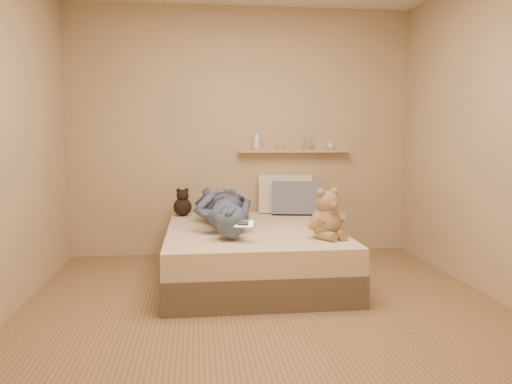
{
  "coord_description": "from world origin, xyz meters",
  "views": [
    {
      "loc": [
        -0.48,
        -3.4,
        1.26
      ],
      "look_at": [
        0.0,
        0.65,
        0.8
      ],
      "focal_mm": 35.0,
      "sensor_mm": 36.0,
      "label": 1
    }
  ],
  "objects": [
    {
      "name": "room",
      "position": [
        0.0,
        0.0,
        1.3
      ],
      "size": [
        3.8,
        3.8,
        3.8
      ],
      "color": "olive",
      "rests_on": "ground"
    },
    {
      "name": "bed",
      "position": [
        0.0,
        0.93,
        0.22
      ],
      "size": [
        1.5,
        1.9,
        0.45
      ],
      "color": "brown",
      "rests_on": "floor"
    },
    {
      "name": "game_console",
      "position": [
        -0.14,
        0.33,
        0.59
      ],
      "size": [
        0.17,
        0.1,
        0.05
      ],
      "color": "silver",
      "rests_on": "bed"
    },
    {
      "name": "teddy_bear",
      "position": [
        0.54,
        0.42,
        0.62
      ],
      "size": [
        0.32,
        0.33,
        0.4
      ],
      "color": "tan",
      "rests_on": "bed"
    },
    {
      "name": "dark_plush",
      "position": [
        -0.63,
        1.66,
        0.57
      ],
      "size": [
        0.19,
        0.19,
        0.29
      ],
      "color": "black",
      "rests_on": "bed"
    },
    {
      "name": "pillow_cream",
      "position": [
        0.44,
        1.76,
        0.65
      ],
      "size": [
        0.57,
        0.28,
        0.41
      ],
      "primitive_type": "cube",
      "rotation": [
        -0.1,
        0.0,
        -0.14
      ],
      "color": "beige",
      "rests_on": "bed"
    },
    {
      "name": "pillow_grey",
      "position": [
        0.54,
        1.62,
        0.62
      ],
      "size": [
        0.53,
        0.29,
        0.36
      ],
      "primitive_type": "cube",
      "rotation": [
        -0.22,
        0.0,
        -0.17
      ],
      "color": "slate",
      "rests_on": "bed"
    },
    {
      "name": "person",
      "position": [
        -0.25,
        1.04,
        0.63
      ],
      "size": [
        0.56,
        1.47,
        0.35
      ],
      "primitive_type": "imported",
      "rotation": [
        0.0,
        0.0,
        3.16
      ],
      "color": "#495573",
      "rests_on": "bed"
    },
    {
      "name": "wall_shelf",
      "position": [
        0.55,
        1.84,
        1.1
      ],
      "size": [
        1.2,
        0.12,
        0.03
      ],
      "primitive_type": "cube",
      "color": "tan",
      "rests_on": "wall_back"
    },
    {
      "name": "shelf_bottles",
      "position": [
        0.5,
        1.84,
        1.2
      ],
      "size": [
        0.9,
        0.11,
        0.21
      ],
      "color": "white",
      "rests_on": "wall_shelf"
    }
  ]
}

